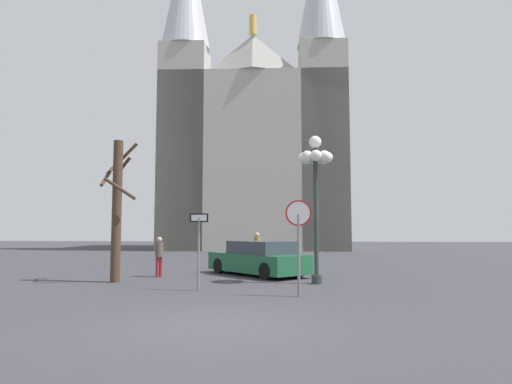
# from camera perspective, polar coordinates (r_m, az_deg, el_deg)

# --- Properties ---
(ground_plane) EXTENTS (120.00, 120.00, 0.00)m
(ground_plane) POSITION_cam_1_polar(r_m,az_deg,el_deg) (8.88, -5.52, -16.88)
(ground_plane) COLOR #38383D
(cathedral) EXTENTS (17.61, 13.98, 31.93)m
(cathedral) POSITION_cam_1_polar(r_m,az_deg,el_deg) (43.70, -0.19, 6.04)
(cathedral) COLOR #ADA89E
(cathedral) RESTS_ON ground
(stop_sign) EXTENTS (0.73, 0.10, 2.67)m
(stop_sign) POSITION_cam_1_polar(r_m,az_deg,el_deg) (12.37, 5.54, -4.83)
(stop_sign) COLOR slate
(stop_sign) RESTS_ON ground
(one_way_arrow_sign) EXTENTS (0.59, 0.11, 2.34)m
(one_way_arrow_sign) POSITION_cam_1_polar(r_m,az_deg,el_deg) (13.61, -7.44, -6.43)
(one_way_arrow_sign) COLOR slate
(one_way_arrow_sign) RESTS_ON ground
(street_lamp) EXTENTS (1.21, 1.21, 5.13)m
(street_lamp) POSITION_cam_1_polar(r_m,az_deg,el_deg) (15.47, 7.73, 2.65)
(street_lamp) COLOR #2D3833
(street_lamp) RESTS_ON ground
(bare_tree) EXTENTS (1.44, 1.47, 5.10)m
(bare_tree) POSITION_cam_1_polar(r_m,az_deg,el_deg) (16.46, -17.61, -1.79)
(bare_tree) COLOR #473323
(bare_tree) RESTS_ON ground
(parked_car_near_green) EXTENTS (4.46, 4.57, 1.38)m
(parked_car_near_green) POSITION_cam_1_polar(r_m,az_deg,el_deg) (18.06, 0.28, -8.68)
(parked_car_near_green) COLOR #1E5B38
(parked_car_near_green) RESTS_ON ground
(pedestrian_walking) EXTENTS (0.32, 0.32, 1.56)m
(pedestrian_walking) POSITION_cam_1_polar(r_m,az_deg,el_deg) (17.84, -12.46, -7.72)
(pedestrian_walking) COLOR maroon
(pedestrian_walking) RESTS_ON ground
(pedestrian_standing) EXTENTS (0.32, 0.32, 1.71)m
(pedestrian_standing) POSITION_cam_1_polar(r_m,az_deg,el_deg) (21.23, 0.14, -7.09)
(pedestrian_standing) COLOR olive
(pedestrian_standing) RESTS_ON ground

